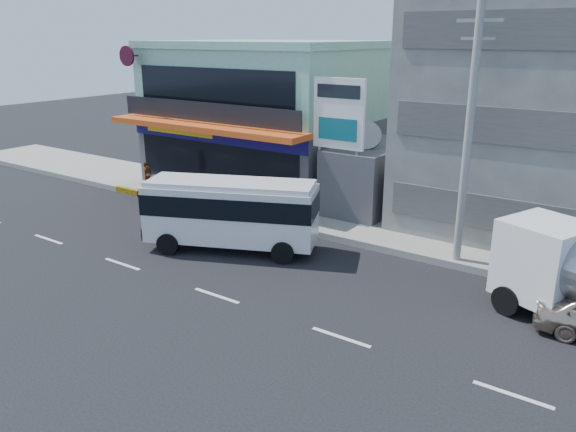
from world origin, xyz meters
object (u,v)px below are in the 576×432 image
Objects in this scene: motorcycle_rider at (149,188)px; shop_building at (269,117)px; billboard at (339,122)px; satellite_dish at (365,146)px; utility_pole_near at (468,137)px; minibus at (231,209)px.

shop_building is at bearing 67.61° from motorcycle_rider.
shop_building is 1.80× the size of billboard.
shop_building is 8.27× the size of satellite_dish.
shop_building reaches higher than satellite_dish.
utility_pole_near reaches higher than satellite_dish.
minibus is (-1.97, -5.42, -3.14)m from billboard.
satellite_dish is 2.31m from billboard.
billboard is (-0.50, -1.80, 1.35)m from satellite_dish.
utility_pole_near reaches higher than minibus.
utility_pole_near is at bearing 2.03° from motorcycle_rider.
shop_building is at bearing 159.79° from satellite_dish.
billboard is at bearing -105.52° from satellite_dish.
shop_building is 1.66× the size of minibus.
minibus is at bearing -109.95° from billboard.
utility_pole_near reaches higher than shop_building.
motorcycle_rider is at bearing -112.39° from shop_building.
minibus is at bearing -61.43° from shop_building.
billboard reaches higher than motorcycle_rider.
utility_pole_near is 9.80m from minibus.
satellite_dish is 12.07m from motorcycle_rider.
utility_pole_near is 17.52m from motorcycle_rider.
utility_pole_near reaches higher than billboard.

